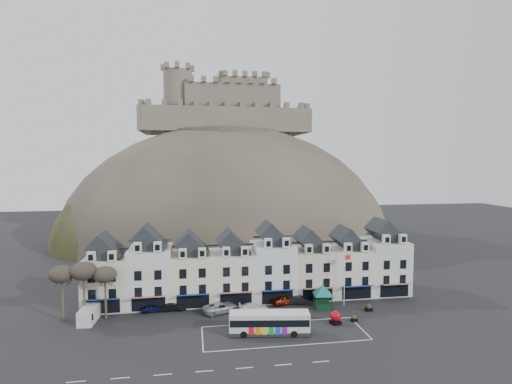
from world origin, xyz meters
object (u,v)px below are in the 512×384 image
bus (269,322)px  car_maroon (285,300)px  car_silver (221,307)px  car_charcoal (300,300)px  white_van (89,315)px  car_navy (153,308)px  red_buoy (335,317)px  car_black (173,307)px  car_white (254,308)px  bus_shelter (323,290)px  flagpole (345,276)px

bus → car_maroon: size_ratio=2.42×
car_silver → car_charcoal: (13.03, 1.44, -0.09)m
white_van → car_navy: size_ratio=1.31×
white_van → car_charcoal: bearing=7.4°
red_buoy → car_charcoal: (-2.89, 8.47, -0.29)m
red_buoy → car_charcoal: 8.95m
car_black → bus: bearing=-127.7°
bus → car_charcoal: (7.12, 10.22, -0.99)m
car_navy → car_silver: bearing=-107.0°
white_van → car_maroon: size_ratio=1.05×
bus → car_black: bus is taller
car_black → car_maroon: (17.87, 0.00, 0.13)m
car_navy → car_maroon: car_maroon is taller
car_black → car_white: (12.32, -2.50, 0.03)m
car_black → car_maroon: car_maroon is taller
bus_shelter → car_white: size_ratio=1.26×
flagpole → car_silver: (-20.01, 0.12, -4.06)m
flagpole → car_charcoal: bearing=167.4°
car_navy → car_white: 15.62m
bus_shelter → white_van: (-35.39, 0.00, -1.82)m
bus → car_silver: bearing=131.9°
red_buoy → flagpole: bearing=59.4°
bus → bus_shelter: bus_shelter is taller
white_van → car_maroon: bearing=8.5°
car_silver → red_buoy: bearing=-134.4°
car_charcoal → bus: bearing=164.1°
flagpole → car_white: 15.59m
car_navy → car_silver: (10.43, -1.85, 0.16)m
car_silver → bus_shelter: bearing=-112.9°
car_black → car_charcoal: size_ratio=0.93×
flagpole → white_van: flagpole is taller
red_buoy → car_white: (-10.92, 6.38, -0.31)m
bus_shelter → flagpole: bearing=13.9°
white_van → car_black: (11.93, 2.50, -0.43)m
bus → white_van: bus is taller
car_silver → car_navy: bearing=59.3°
red_buoy → flagpole: (4.09, 6.91, 3.86)m
car_navy → car_white: size_ratio=0.79×
car_navy → car_white: (15.42, -2.50, 0.05)m
bus → white_van: (-25.16, 8.14, -0.61)m
flagpole → bus_shelter: bearing=-172.3°
bus_shelter → red_buoy: size_ratio=3.03×
bus_shelter → bus: bearing=-135.3°
car_white → bus_shelter: bearing=-88.3°
bus_shelter → white_van: size_ratio=1.22×
car_white → car_maroon: bearing=-64.1°
bus_shelter → car_charcoal: 4.34m
car_maroon → bus: bearing=138.1°
bus_shelter → white_van: bus_shelter is taller
car_navy → car_white: car_white is taller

